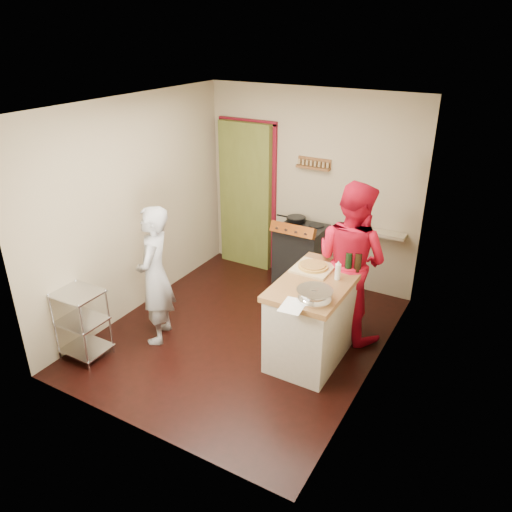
{
  "coord_description": "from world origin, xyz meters",
  "views": [
    {
      "loc": [
        2.55,
        -4.18,
        3.31
      ],
      "look_at": [
        0.17,
        0.0,
        1.05
      ],
      "focal_mm": 35.0,
      "sensor_mm": 36.0,
      "label": 1
    }
  ],
  "objects_px": {
    "stove": "(300,255)",
    "person_red": "(351,261)",
    "wire_shelving": "(82,321)",
    "person_stripe": "(155,276)",
    "island": "(315,316)"
  },
  "relations": [
    {
      "from": "wire_shelving",
      "to": "island",
      "type": "bearing_deg",
      "value": 30.64
    },
    {
      "from": "stove",
      "to": "person_red",
      "type": "height_order",
      "value": "person_red"
    },
    {
      "from": "island",
      "to": "person_stripe",
      "type": "xyz_separation_m",
      "value": [
        -1.66,
        -0.59,
        0.32
      ]
    },
    {
      "from": "stove",
      "to": "island",
      "type": "distance_m",
      "value": 1.58
    },
    {
      "from": "wire_shelving",
      "to": "person_stripe",
      "type": "bearing_deg",
      "value": 55.22
    },
    {
      "from": "stove",
      "to": "person_stripe",
      "type": "height_order",
      "value": "person_stripe"
    },
    {
      "from": "stove",
      "to": "person_stripe",
      "type": "bearing_deg",
      "value": -113.79
    },
    {
      "from": "person_stripe",
      "to": "island",
      "type": "bearing_deg",
      "value": 85.68
    },
    {
      "from": "stove",
      "to": "person_red",
      "type": "bearing_deg",
      "value": -38.33
    },
    {
      "from": "wire_shelving",
      "to": "person_red",
      "type": "bearing_deg",
      "value": 39.37
    },
    {
      "from": "island",
      "to": "wire_shelving",
      "type": "bearing_deg",
      "value": -149.36
    },
    {
      "from": "island",
      "to": "person_red",
      "type": "relative_size",
      "value": 0.74
    },
    {
      "from": "wire_shelving",
      "to": "person_stripe",
      "type": "distance_m",
      "value": 0.9
    },
    {
      "from": "person_red",
      "to": "person_stripe",
      "type": "bearing_deg",
      "value": 51.39
    },
    {
      "from": "island",
      "to": "person_stripe",
      "type": "relative_size",
      "value": 0.85
    }
  ]
}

